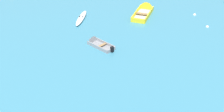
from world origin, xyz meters
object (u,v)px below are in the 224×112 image
(rowboat_yellow_far_left, at_px, (145,10))
(mooring_buoy_between_boats_left, at_px, (195,15))
(kayak_white_midfield_left, at_px, (81,18))
(mooring_buoy_outer_edge, at_px, (207,27))
(rowboat_grey_center, at_px, (96,43))

(rowboat_yellow_far_left, xyz_separation_m, mooring_buoy_between_boats_left, (5.13, 0.31, -0.21))
(kayak_white_midfield_left, height_order, rowboat_yellow_far_left, rowboat_yellow_far_left)
(rowboat_yellow_far_left, xyz_separation_m, mooring_buoy_outer_edge, (6.27, -2.38, -0.21))
(rowboat_grey_center, xyz_separation_m, kayak_white_midfield_left, (-2.80, 4.61, 0.03))
(mooring_buoy_outer_edge, bearing_deg, rowboat_grey_center, -149.08)
(rowboat_yellow_far_left, bearing_deg, mooring_buoy_outer_edge, -20.81)
(mooring_buoy_between_boats_left, relative_size, mooring_buoy_outer_edge, 1.06)
(rowboat_grey_center, distance_m, mooring_buoy_outer_edge, 11.06)
(rowboat_grey_center, relative_size, kayak_white_midfield_left, 0.75)
(kayak_white_midfield_left, xyz_separation_m, mooring_buoy_between_boats_left, (11.15, 3.77, -0.17))
(rowboat_yellow_far_left, bearing_deg, rowboat_grey_center, -111.72)
(mooring_buoy_between_boats_left, height_order, mooring_buoy_outer_edge, mooring_buoy_between_boats_left)
(rowboat_yellow_far_left, relative_size, mooring_buoy_outer_edge, 15.29)
(rowboat_grey_center, relative_size, rowboat_yellow_far_left, 0.64)
(mooring_buoy_outer_edge, bearing_deg, rowboat_yellow_far_left, 159.19)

